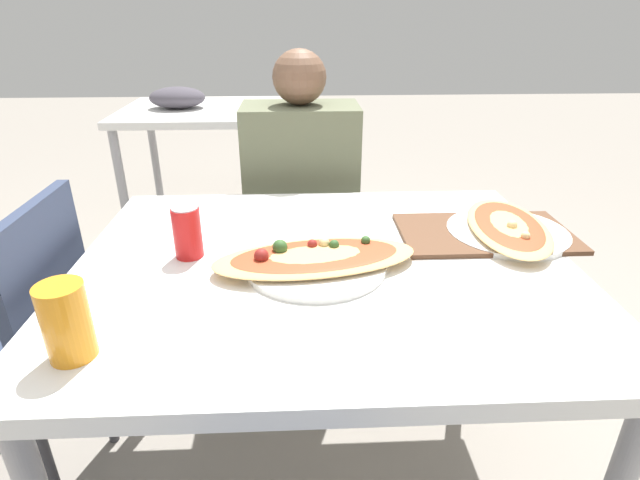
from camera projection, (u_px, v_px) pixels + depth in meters
ground_plane at (324, 480)px, 1.48m from camera, size 14.00×14.00×0.00m
dining_table at (325, 287)px, 1.20m from camera, size 1.16×0.95×0.73m
chair_far_seated at (302, 221)px, 1.99m from camera, size 0.40×0.40×0.88m
chair_side_left at (18, 349)px, 1.25m from camera, size 0.40×0.40×0.88m
person_seated at (301, 188)px, 1.81m from camera, size 0.41×0.27×1.15m
pizza_main at (315, 259)px, 1.14m from camera, size 0.49×0.33×0.06m
soda_can at (187, 232)px, 1.17m from camera, size 0.07×0.07×0.12m
drink_glass at (66, 322)px, 0.83m from camera, size 0.08×0.08×0.14m
serving_tray at (485, 233)px, 1.30m from camera, size 0.44×0.26×0.01m
pizza_second at (508, 229)px, 1.30m from camera, size 0.31×0.42×0.05m
background_table at (210, 117)px, 2.96m from camera, size 1.10×0.80×0.85m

